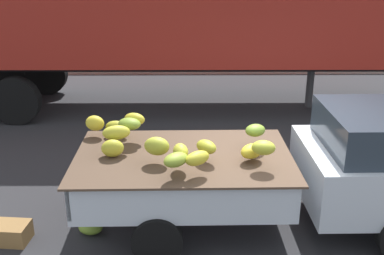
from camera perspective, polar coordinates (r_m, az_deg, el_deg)
ground at (r=7.12m, az=9.72°, el=-10.50°), size 220.00×220.00×0.00m
curb_strip at (r=15.36m, az=4.13°, el=7.17°), size 80.00×0.80×0.16m
pickup_truck at (r=6.69m, az=16.74°, el=-4.66°), size 5.21×1.95×1.70m
semi_trailer at (r=11.24m, az=-2.26°, el=14.98°), size 12.01×2.71×3.95m
fallen_banana_bunch_near_tailgate at (r=6.72m, az=-12.34°, el=-11.86°), size 0.40×0.35×0.18m
produce_crate at (r=6.84m, az=-21.48°, el=-11.93°), size 0.55×0.41×0.26m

